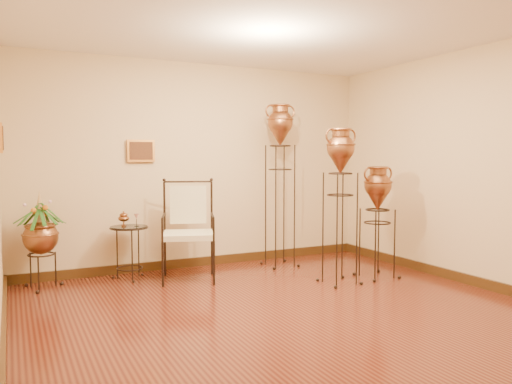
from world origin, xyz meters
name	(u,v)px	position (x,y,z in m)	size (l,w,h in m)	color
ground	(293,316)	(0.00, 0.00, 0.00)	(5.00, 5.00, 0.00)	#5B2715
room_shell	(293,134)	(-0.01, 0.01, 1.73)	(5.02, 5.02, 2.81)	#D2B587
amphora_tall	(280,183)	(0.96, 1.99, 1.16)	(0.55, 0.55, 2.26)	black
amphora_mid	(340,205)	(1.13, 0.81, 0.95)	(0.45, 0.45, 1.88)	black
amphora_short	(377,221)	(1.74, 0.86, 0.71)	(0.46, 0.46, 1.43)	black
planter_urn	(41,233)	(-2.10, 2.15, 0.65)	(0.76, 0.76, 1.16)	black
armchair	(188,231)	(-0.45, 1.76, 0.62)	(0.86, 0.83, 1.23)	black
side_table	(129,251)	(-1.09, 2.15, 0.35)	(0.50, 0.50, 0.84)	black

